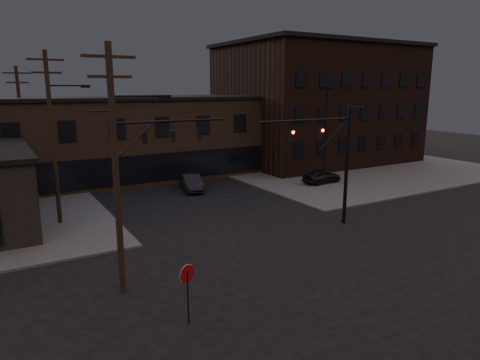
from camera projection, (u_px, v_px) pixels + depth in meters
name	position (u px, v px, depth m)	size (l,w,h in m)	color
ground	(313.00, 265.00, 22.60)	(140.00, 140.00, 0.00)	black
sidewalk_ne	(336.00, 164.00, 52.01)	(30.00, 30.00, 0.15)	#474744
building_row	(143.00, 137.00, 45.37)	(40.00, 12.00, 8.00)	#503B2A
building_right	(317.00, 105.00, 53.92)	(22.00, 16.00, 14.00)	black
traffic_signal_near	(334.00, 154.00, 28.00)	(7.12, 0.24, 8.00)	black
traffic_signal_far	(138.00, 160.00, 24.97)	(7.12, 0.24, 8.00)	black
stop_sign	(187.00, 280.00, 16.58)	(0.72, 0.33, 2.48)	black
utility_pole_near	(117.00, 166.00, 18.39)	(3.70, 0.28, 11.00)	black
utility_pole_mid	(53.00, 135.00, 27.96)	(3.70, 0.28, 11.50)	black
utility_pole_far	(22.00, 127.00, 37.63)	(2.20, 0.28, 11.00)	black
lot_light_a	(326.00, 128.00, 39.67)	(1.50, 0.28, 9.14)	black
lot_light_b	(337.00, 122.00, 46.85)	(1.50, 0.28, 9.14)	black
parked_car_lot_a	(322.00, 176.00, 41.20)	(1.61, 4.01, 1.37)	black
parked_car_lot_b	(312.00, 158.00, 51.41)	(2.04, 5.02, 1.46)	silver
car_crossing	(191.00, 182.00, 38.87)	(1.56, 4.46, 1.47)	black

